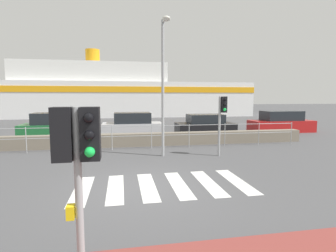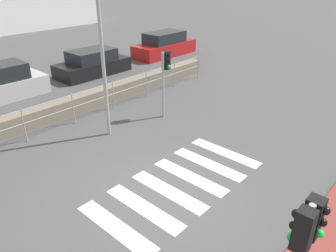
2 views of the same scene
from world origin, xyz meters
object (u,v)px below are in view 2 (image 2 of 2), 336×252
streetlamp (105,32)px  parked_car_black (93,64)px  parked_car_red (165,45)px  traffic_light_far (165,70)px  traffic_light_near (305,235)px

streetlamp → parked_car_black: 8.23m
parked_car_red → traffic_light_far: bearing=-137.2°
traffic_light_near → parked_car_red: 18.47m
traffic_light_far → parked_car_black: bearing=77.6°
traffic_light_near → traffic_light_far: 8.61m
traffic_light_near → parked_car_red: size_ratio=0.53×
traffic_light_near → traffic_light_far: size_ratio=0.94×
traffic_light_far → parked_car_red: bearing=42.8°
traffic_light_far → streetlamp: size_ratio=0.45×
traffic_light_near → streetlamp: 7.88m
traffic_light_near → parked_car_black: 15.32m
traffic_light_near → parked_car_black: (6.29, 13.90, -1.30)m
traffic_light_far → traffic_light_near: bearing=-123.9°
streetlamp → parked_car_red: (9.79, 6.56, -2.90)m
parked_car_red → parked_car_black: bearing=180.0°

